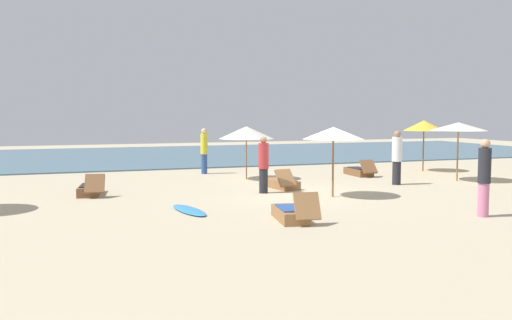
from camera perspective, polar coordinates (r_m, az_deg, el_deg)
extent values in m
plane|color=#BCAD8E|center=(17.15, 5.77, -3.61)|extent=(60.00, 60.00, 0.00)
cube|color=#476B7F|center=(33.22, -6.88, 0.54)|extent=(48.00, 16.00, 0.06)
cylinder|color=brown|center=(25.08, 16.64, 1.34)|extent=(0.06, 0.06, 2.13)
cone|color=gold|center=(25.05, 16.69, 3.37)|extent=(1.75, 1.75, 0.44)
cylinder|color=olive|center=(21.08, -0.98, 0.66)|extent=(0.05, 0.05, 1.95)
cone|color=silver|center=(21.03, -0.98, 2.81)|extent=(2.08, 2.08, 0.47)
cylinder|color=brown|center=(16.87, 7.83, -0.29)|extent=(0.06, 0.06, 2.03)
cone|color=silver|center=(16.81, 7.86, 2.73)|extent=(1.81, 1.81, 0.36)
cylinder|color=olive|center=(21.84, 19.80, 0.73)|extent=(0.06, 0.06, 2.10)
cone|color=silver|center=(21.80, 19.88, 3.22)|extent=(2.06, 2.06, 0.30)
cube|color=brown|center=(22.82, 10.36, -1.20)|extent=(0.68, 1.53, 0.28)
cube|color=brown|center=(22.21, 11.35, -0.67)|extent=(0.60, 0.54, 0.51)
cube|color=#26262D|center=(22.80, 10.36, -0.81)|extent=(0.56, 1.07, 0.03)
cube|color=olive|center=(18.70, 2.53, -2.45)|extent=(0.85, 1.58, 0.28)
cube|color=olive|center=(17.99, 3.00, -1.83)|extent=(0.64, 0.56, 0.54)
cube|color=olive|center=(13.20, 3.47, -5.54)|extent=(0.84, 1.58, 0.28)
cube|color=olive|center=(12.57, 5.21, -4.69)|extent=(0.63, 0.48, 0.60)
cube|color=#2D4C8C|center=(13.17, 3.47, -4.87)|extent=(0.68, 1.12, 0.03)
cube|color=brown|center=(17.95, -16.54, -2.96)|extent=(0.84, 1.58, 0.28)
cube|color=brown|center=(17.23, -16.06, -2.31)|extent=(0.64, 0.56, 0.54)
cube|color=#26262D|center=(17.93, -16.56, -2.47)|extent=(0.67, 1.12, 0.03)
cylinder|color=#D17299|center=(14.66, 22.10, -3.78)|extent=(0.34, 0.34, 0.82)
cylinder|color=#26262D|center=(14.56, 22.20, -0.54)|extent=(0.40, 0.40, 0.85)
sphere|color=tan|center=(14.52, 22.27, 1.55)|extent=(0.23, 0.23, 0.23)
cylinder|color=#2D4C8C|center=(23.13, -5.28, -0.40)|extent=(0.32, 0.32, 0.81)
cylinder|color=yellow|center=(23.07, -5.30, 1.64)|extent=(0.38, 0.38, 0.84)
sphere|color=beige|center=(23.05, -5.31, 2.94)|extent=(0.23, 0.23, 0.23)
cylinder|color=#26262D|center=(17.54, 0.77, -2.13)|extent=(0.30, 0.30, 0.77)
cylinder|color=#BF3338|center=(17.46, 0.77, 0.42)|extent=(0.35, 0.35, 0.80)
sphere|color=#A37556|center=(17.43, 0.77, 2.05)|extent=(0.22, 0.22, 0.22)
cylinder|color=#26262D|center=(20.16, 14.09, -1.29)|extent=(0.41, 0.41, 0.82)
cylinder|color=white|center=(20.09, 14.14, 1.07)|extent=(0.49, 0.49, 0.85)
sphere|color=#A37556|center=(20.07, 14.17, 2.58)|extent=(0.23, 0.23, 0.23)
ellipsoid|color=#338CCC|center=(14.45, -6.82, -5.07)|extent=(0.79, 1.95, 0.07)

